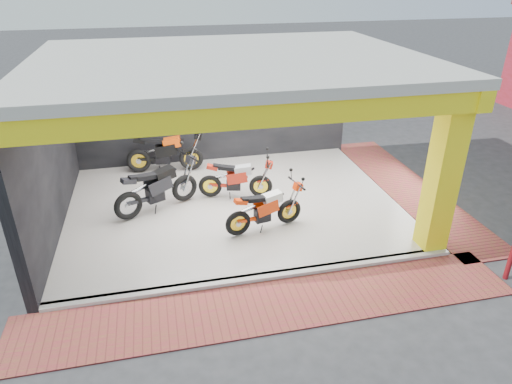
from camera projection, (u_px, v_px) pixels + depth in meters
ground at (250, 251)px, 9.71m from camera, size 80.00×80.00×0.00m
showroom_floor at (234, 205)px, 11.43m from camera, size 8.00×6.00×0.10m
showroom_ceiling at (230, 60)px, 9.84m from camera, size 8.40×6.40×0.20m
back_wall at (214, 105)px, 13.37m from camera, size 8.20×0.20×3.50m
left_wall at (45, 156)px, 9.86m from camera, size 0.20×6.20×3.50m
corner_column at (443, 174)px, 9.01m from camera, size 0.50×0.50×3.50m
header_beam_front at (262, 114)px, 7.36m from camera, size 8.40×0.30×0.40m
header_beam_right at (397, 66)px, 10.76m from camera, size 0.30×6.40×0.40m
floor_kerb at (262, 277)px, 8.79m from camera, size 8.00×0.20×0.10m
paver_front at (272, 305)px, 8.13m from camera, size 9.00×1.40×0.03m
paver_right at (407, 188)px, 12.39m from camera, size 1.40×7.00×0.03m
moto_hero at (290, 200)px, 10.27m from camera, size 2.06×1.12×1.19m
moto_row_a at (261, 176)px, 11.43m from camera, size 2.09×1.16×1.21m
moto_row_b at (184, 176)px, 11.20m from camera, size 2.45×1.77×1.41m
moto_row_c at (190, 148)px, 12.93m from camera, size 2.36×1.09×1.39m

